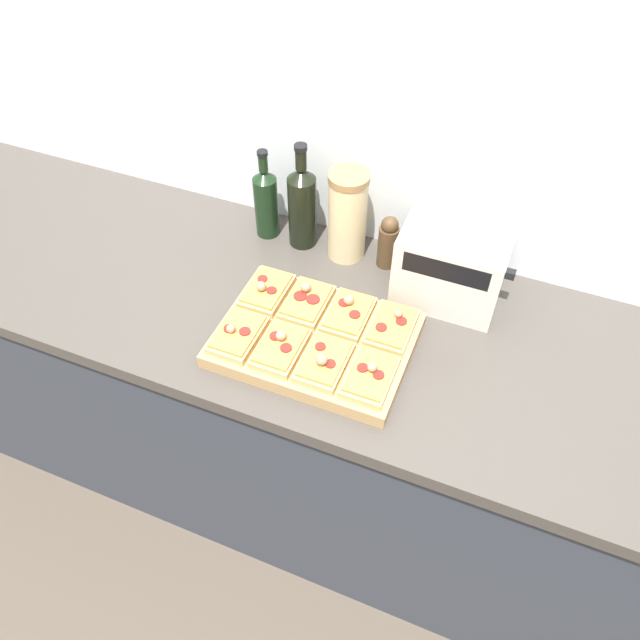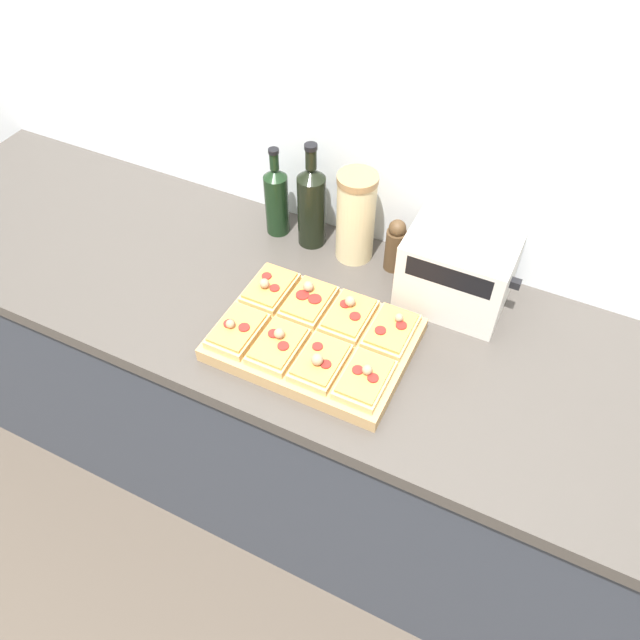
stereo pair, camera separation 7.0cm
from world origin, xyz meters
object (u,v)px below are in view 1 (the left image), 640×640
Objects in this scene: olive_oil_bottle at (266,201)px; grain_jar_tall at (347,216)px; pepper_mill at (388,242)px; wine_bottle at (302,205)px; toaster_oven at (452,263)px; cutting_board at (315,340)px.

olive_oil_bottle reaches higher than grain_jar_tall.
wine_bottle is at bearing -180.00° from pepper_mill.
wine_bottle reaches higher than olive_oil_bottle.
grain_jar_tall is 0.30m from toaster_oven.
olive_oil_bottle is 1.03× the size of grain_jar_tall.
toaster_oven reaches higher than cutting_board.
olive_oil_bottle is 0.94× the size of toaster_oven.
olive_oil_bottle reaches higher than toaster_oven.
wine_bottle is (0.11, -0.00, 0.02)m from olive_oil_bottle.
grain_jar_tall is at bearing 180.00° from pepper_mill.
toaster_oven is (0.42, -0.04, -0.03)m from wine_bottle.
toaster_oven is at bearing 50.15° from cutting_board.
grain_jar_tall reaches higher than cutting_board.
grain_jar_tall is at bearing 0.00° from olive_oil_bottle.
olive_oil_bottle reaches higher than cutting_board.
wine_bottle reaches higher than toaster_oven.
wine_bottle reaches higher than pepper_mill.
olive_oil_bottle is (-0.28, 0.34, 0.09)m from cutting_board.
pepper_mill is at bearing 0.00° from wine_bottle.
cutting_board is at bearing -50.04° from olive_oil_bottle.
cutting_board is 1.71× the size of olive_oil_bottle.
olive_oil_bottle is 1.70× the size of pepper_mill.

